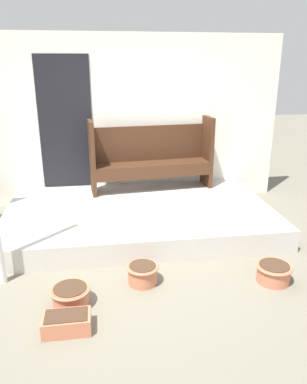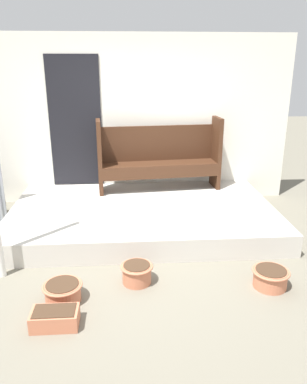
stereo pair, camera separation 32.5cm
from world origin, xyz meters
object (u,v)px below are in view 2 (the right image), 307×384
bench (159,155)px  planter_box_rect (55,318)px  flower_pot_left (63,291)px  flower_pot_middle (137,273)px  flower_pot_right (270,277)px

bench → planter_box_rect: 3.17m
planter_box_rect → flower_pot_left: bearing=88.2°
flower_pot_left → planter_box_rect: bearing=-91.8°
bench → planter_box_rect: (-1.14, -2.86, -0.75)m
flower_pot_left → planter_box_rect: (-0.01, -0.37, -0.02)m
flower_pot_middle → planter_box_rect: bearing=-138.9°
flower_pot_left → flower_pot_right: bearing=2.6°
flower_pot_left → flower_pot_right: flower_pot_right is taller
bench → flower_pot_left: bearing=-119.6°
flower_pot_left → flower_pot_right: (2.07, 0.09, 0.01)m
bench → flower_pot_left: 2.83m
planter_box_rect → bench: bearing=68.3°
flower_pot_middle → planter_box_rect: flower_pot_middle is taller
flower_pot_left → flower_pot_middle: (0.71, 0.27, 0.01)m
bench → planter_box_rect: size_ratio=4.69×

